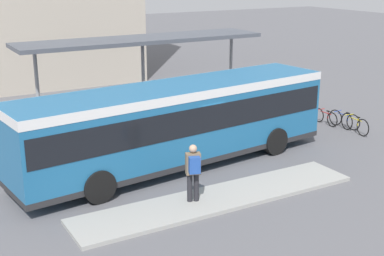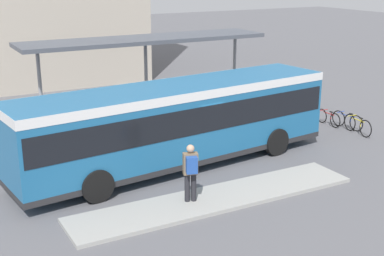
% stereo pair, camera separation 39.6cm
% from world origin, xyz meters
% --- Properties ---
extents(ground_plane, '(120.00, 120.00, 0.00)m').
position_xyz_m(ground_plane, '(0.00, 0.00, 0.00)').
color(ground_plane, '#5B5B60').
extents(curb_island, '(9.41, 1.80, 0.12)m').
position_xyz_m(curb_island, '(-0.33, -3.28, 0.06)').
color(curb_island, '#9E9E99').
rests_on(curb_island, ground_plane).
extents(city_bus, '(12.29, 3.84, 2.98)m').
position_xyz_m(city_bus, '(0.01, 0.00, 1.75)').
color(city_bus, '#1E6093').
rests_on(city_bus, ground_plane).
extents(pedestrian_waiting, '(0.51, 0.55, 1.80)m').
position_xyz_m(pedestrian_waiting, '(-1.18, -3.19, 1.15)').
color(pedestrian_waiting, '#232328').
rests_on(pedestrian_waiting, curb_island).
extents(bicycle_yellow, '(0.48, 1.79, 0.77)m').
position_xyz_m(bicycle_yellow, '(8.60, -0.29, 0.39)').
color(bicycle_yellow, black).
rests_on(bicycle_yellow, ground_plane).
extents(bicycle_blue, '(0.48, 1.71, 0.74)m').
position_xyz_m(bicycle_blue, '(8.79, 0.52, 0.37)').
color(bicycle_blue, black).
rests_on(bicycle_blue, ground_plane).
extents(bicycle_red, '(0.48, 1.57, 0.68)m').
position_xyz_m(bicycle_red, '(8.43, 1.33, 0.34)').
color(bicycle_red, black).
rests_on(bicycle_red, ground_plane).
extents(station_shelter, '(11.60, 2.55, 3.83)m').
position_xyz_m(station_shelter, '(1.66, 6.42, 3.65)').
color(station_shelter, '#4C515B').
rests_on(station_shelter, ground_plane).
extents(potted_planter_near_shelter, '(0.80, 0.80, 1.27)m').
position_xyz_m(potted_planter_near_shelter, '(5.86, 4.30, 0.66)').
color(potted_planter_near_shelter, slate).
rests_on(potted_planter_near_shelter, ground_plane).
extents(potted_planter_far_side, '(0.70, 0.70, 1.21)m').
position_xyz_m(potted_planter_far_side, '(-2.00, 4.41, 0.64)').
color(potted_planter_far_side, slate).
rests_on(potted_planter_far_side, ground_plane).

